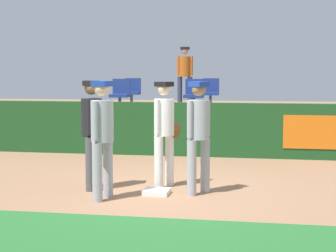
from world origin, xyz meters
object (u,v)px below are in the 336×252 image
(player_runner_visitor, at_px, (199,129))
(seat_back_left, at_px, (132,91))
(player_coach_visitor, at_px, (102,131))
(first_base, at_px, (157,192))
(player_fielder_home, at_px, (165,126))
(seat_front_center, at_px, (194,93))
(spectator_hooded, at_px, (185,72))
(player_umpire, at_px, (92,127))
(seat_front_left, at_px, (120,93))
(seat_back_center, at_px, (211,91))

(player_runner_visitor, xyz_separation_m, seat_back_left, (-2.91, 7.29, 0.37))
(player_coach_visitor, xyz_separation_m, seat_back_left, (-1.53, 7.95, 0.36))
(player_coach_visitor, bearing_deg, first_base, 138.21)
(player_fielder_home, relative_size, seat_front_center, 2.12)
(spectator_hooded, bearing_deg, seat_back_left, 39.92)
(seat_back_left, bearing_deg, player_coach_visitor, -79.13)
(player_runner_visitor, bearing_deg, player_coach_visitor, -29.73)
(first_base, bearing_deg, seat_front_center, 91.76)
(player_runner_visitor, bearing_deg, first_base, -42.68)
(first_base, bearing_deg, player_umpire, 170.08)
(player_coach_visitor, bearing_deg, seat_front_center, -171.95)
(player_umpire, height_order, spectator_hooded, spectator_hooded)
(player_runner_visitor, height_order, seat_front_left, player_runner_visitor)
(player_umpire, height_order, seat_front_left, player_umpire)
(first_base, bearing_deg, player_coach_visitor, -145.04)
(player_fielder_home, relative_size, seat_back_center, 2.12)
(seat_back_left, relative_size, seat_front_center, 1.00)
(first_base, height_order, spectator_hooded, spectator_hooded)
(first_base, relative_size, seat_back_left, 0.48)
(seat_back_left, bearing_deg, player_umpire, -81.13)
(player_fielder_home, bearing_deg, player_runner_visitor, 78.14)
(player_fielder_home, height_order, player_umpire, player_umpire)
(first_base, height_order, seat_back_left, seat_back_left)
(player_runner_visitor, distance_m, seat_front_center, 5.57)
(seat_front_center, distance_m, spectator_hooded, 2.94)
(seat_back_left, distance_m, seat_front_center, 2.76)
(seat_back_center, bearing_deg, player_umpire, -99.37)
(player_coach_visitor, bearing_deg, seat_back_center, -172.48)
(seat_back_center, xyz_separation_m, seat_front_left, (-2.19, -1.80, 0.00))
(player_fielder_home, bearing_deg, player_coach_visitor, -8.85)
(first_base, distance_m, seat_back_center, 7.56)
(player_umpire, distance_m, seat_back_left, 7.34)
(seat_front_left, bearing_deg, seat_back_center, 39.45)
(player_coach_visitor, relative_size, player_umpire, 1.00)
(player_runner_visitor, distance_m, player_coach_visitor, 1.53)
(player_fielder_home, xyz_separation_m, seat_front_center, (-0.19, 5.02, 0.38))
(player_fielder_home, xyz_separation_m, player_runner_visitor, (0.64, -0.47, 0.01))
(spectator_hooded, bearing_deg, seat_front_left, 69.91)
(player_runner_visitor, distance_m, player_umpire, 1.78)
(player_fielder_home, xyz_separation_m, spectator_hooded, (-0.85, 7.83, 0.94))
(player_coach_visitor, distance_m, seat_back_left, 8.10)
(first_base, relative_size, player_runner_visitor, 0.22)
(spectator_hooded, bearing_deg, seat_back_center, 136.22)
(player_runner_visitor, bearing_deg, player_fielder_home, -91.57)
(player_coach_visitor, bearing_deg, player_fielder_home, 159.75)
(player_runner_visitor, xyz_separation_m, seat_back_center, (-0.59, 7.29, 0.37))
(player_runner_visitor, xyz_separation_m, seat_front_left, (-2.77, 5.49, 0.37))
(player_runner_visitor, xyz_separation_m, player_coach_visitor, (-1.38, -0.66, 0.01))
(spectator_hooded, bearing_deg, seat_front_center, 107.77)
(player_coach_visitor, height_order, spectator_hooded, spectator_hooded)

